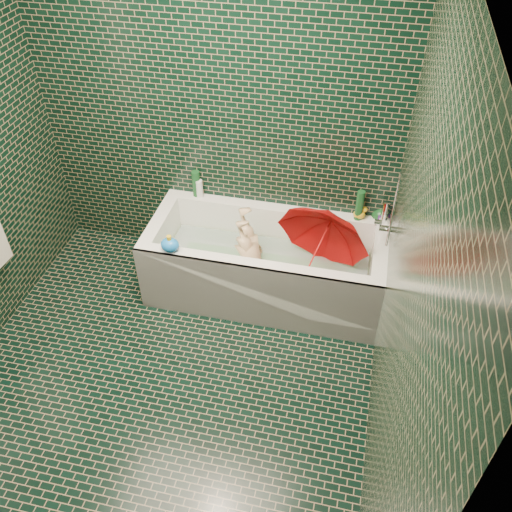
% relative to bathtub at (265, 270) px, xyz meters
% --- Properties ---
extents(floor, '(2.80, 2.80, 0.00)m').
position_rel_bathtub_xyz_m(floor, '(-0.45, -1.01, -0.21)').
color(floor, black).
rests_on(floor, ground).
extents(wall_back, '(2.80, 0.00, 2.80)m').
position_rel_bathtub_xyz_m(wall_back, '(-0.45, 0.39, 1.04)').
color(wall_back, black).
rests_on(wall_back, floor).
extents(wall_right, '(0.00, 2.80, 2.80)m').
position_rel_bathtub_xyz_m(wall_right, '(0.85, -1.01, 1.04)').
color(wall_right, black).
rests_on(wall_right, floor).
extents(bathtub, '(1.70, 0.75, 0.55)m').
position_rel_bathtub_xyz_m(bathtub, '(0.00, 0.00, 0.00)').
color(bathtub, white).
rests_on(bathtub, floor).
extents(bath_mat, '(1.35, 0.47, 0.01)m').
position_rel_bathtub_xyz_m(bath_mat, '(0.00, 0.02, -0.06)').
color(bath_mat, green).
rests_on(bath_mat, bathtub).
extents(water, '(1.48, 0.53, 0.00)m').
position_rel_bathtub_xyz_m(water, '(0.00, 0.02, 0.09)').
color(water, silver).
rests_on(water, bathtub).
extents(faucet, '(0.18, 0.19, 0.55)m').
position_rel_bathtub_xyz_m(faucet, '(0.81, 0.01, 0.56)').
color(faucet, silver).
rests_on(faucet, wall_right).
extents(child, '(0.86, 0.34, 0.35)m').
position_rel_bathtub_xyz_m(child, '(-0.08, -0.03, 0.10)').
color(child, '#D7B286').
rests_on(child, bathtub).
extents(umbrella, '(0.92, 0.94, 0.90)m').
position_rel_bathtub_xyz_m(umbrella, '(0.37, -0.08, 0.34)').
color(umbrella, red).
rests_on(umbrella, bathtub).
extents(soap_bottle_a, '(0.11, 0.11, 0.23)m').
position_rel_bathtub_xyz_m(soap_bottle_a, '(0.80, 0.32, 0.34)').
color(soap_bottle_a, white).
rests_on(soap_bottle_a, bathtub).
extents(soap_bottle_b, '(0.09, 0.09, 0.19)m').
position_rel_bathtub_xyz_m(soap_bottle_b, '(0.80, 0.34, 0.34)').
color(soap_bottle_b, '#4C1F77').
rests_on(soap_bottle_b, bathtub).
extents(soap_bottle_c, '(0.18, 0.18, 0.19)m').
position_rel_bathtub_xyz_m(soap_bottle_c, '(0.76, 0.35, 0.34)').
color(soap_bottle_c, '#154B20').
rests_on(soap_bottle_c, bathtub).
extents(bottle_right_tall, '(0.06, 0.06, 0.24)m').
position_rel_bathtub_xyz_m(bottle_right_tall, '(0.61, 0.34, 0.46)').
color(bottle_right_tall, '#154B20').
rests_on(bottle_right_tall, bathtub).
extents(bottle_right_pump, '(0.06, 0.06, 0.18)m').
position_rel_bathtub_xyz_m(bottle_right_pump, '(0.80, 0.33, 0.43)').
color(bottle_right_pump, silver).
rests_on(bottle_right_pump, bathtub).
extents(bottle_left_tall, '(0.06, 0.06, 0.21)m').
position_rel_bathtub_xyz_m(bottle_left_tall, '(-0.62, 0.36, 0.44)').
color(bottle_left_tall, '#154B20').
rests_on(bottle_left_tall, bathtub).
extents(bottle_left_short, '(0.05, 0.05, 0.14)m').
position_rel_bathtub_xyz_m(bottle_left_short, '(-0.59, 0.35, 0.41)').
color(bottle_left_short, white).
rests_on(bottle_left_short, bathtub).
extents(rubber_duck, '(0.12, 0.10, 0.09)m').
position_rel_bathtub_xyz_m(rubber_duck, '(0.63, 0.34, 0.38)').
color(rubber_duck, gold).
rests_on(rubber_duck, bathtub).
extents(bath_toy, '(0.13, 0.11, 0.12)m').
position_rel_bathtub_xyz_m(bath_toy, '(-0.59, -0.31, 0.39)').
color(bath_toy, blue).
rests_on(bath_toy, bathtub).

